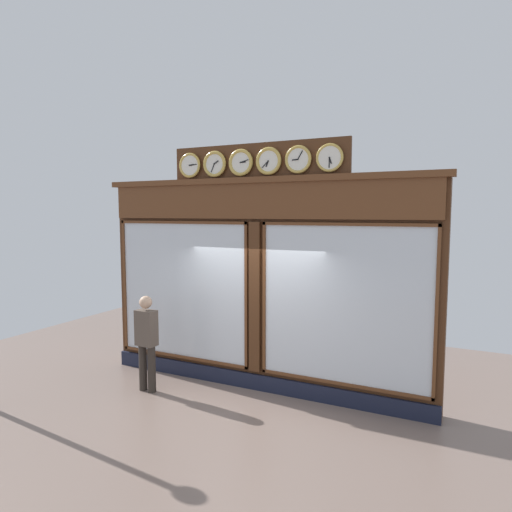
{
  "coord_description": "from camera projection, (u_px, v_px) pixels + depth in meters",
  "views": [
    {
      "loc": [
        -3.35,
        6.89,
        3.12
      ],
      "look_at": [
        0.0,
        0.0,
        2.37
      ],
      "focal_mm": 31.36,
      "sensor_mm": 36.0,
      "label": 1
    }
  ],
  "objects": [
    {
      "name": "shop_facade",
      "position": [
        259.0,
        281.0,
        7.85
      ],
      "size": [
        6.22,
        0.42,
        4.29
      ],
      "color": "#4C2B16",
      "rests_on": "ground_plane"
    },
    {
      "name": "pedestrian",
      "position": [
        147.0,
        339.0,
        7.76
      ],
      "size": [
        0.37,
        0.23,
        1.69
      ],
      "color": "#312A24",
      "rests_on": "ground_plane"
    },
    {
      "name": "ground_plane",
      "position": [
        155.0,
        470.0,
        5.42
      ],
      "size": [
        14.0,
        14.0,
        0.0
      ],
      "primitive_type": "plane",
      "color": "#7A665B"
    }
  ]
}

